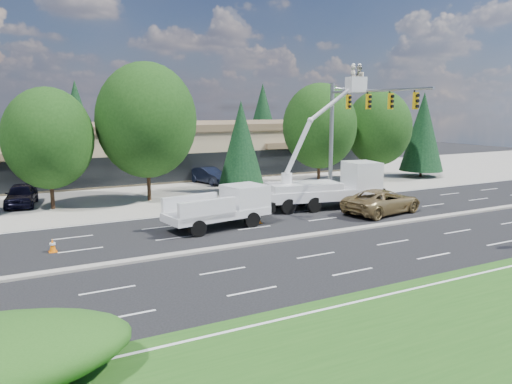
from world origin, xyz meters
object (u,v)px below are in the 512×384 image
signal_mast (350,122)px  utility_pickup (224,211)px  bucket_truck (332,178)px  minivan (382,201)px

signal_mast → utility_pickup: size_ratio=1.54×
utility_pickup → bucket_truck: bucket_truck is taller
minivan → signal_mast: bearing=-14.8°
minivan → bucket_truck: bearing=19.9°
bucket_truck → utility_pickup: bearing=-158.7°
utility_pickup → bucket_truck: size_ratio=0.65×
bucket_truck → minivan: size_ratio=1.69×
bucket_truck → minivan: 3.96m
bucket_truck → minivan: bucket_truck is taller
minivan → utility_pickup: bearing=73.0°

